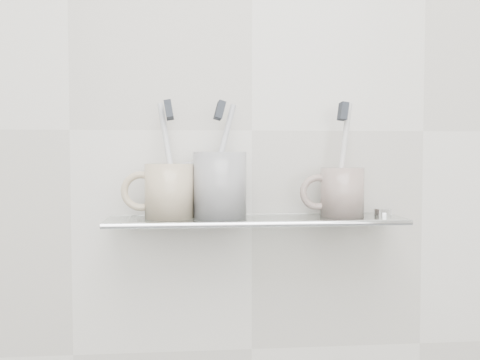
{
  "coord_description": "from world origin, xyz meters",
  "views": [
    {
      "loc": [
        -0.11,
        0.14,
        1.21
      ],
      "look_at": [
        -0.03,
        1.04,
        1.16
      ],
      "focal_mm": 40.0,
      "sensor_mm": 36.0,
      "label": 1
    }
  ],
  "objects": [
    {
      "name": "bracket_left",
      "position": [
        -0.21,
        1.09,
        1.09
      ],
      "size": [
        0.02,
        0.03,
        0.02
      ],
      "primitive_type": "cylinder",
      "rotation": [
        1.57,
        0.0,
        0.0
      ],
      "color": "silver",
      "rests_on": "wall_back"
    },
    {
      "name": "bristles_left",
      "position": [
        -0.15,
        1.04,
        1.28
      ],
      "size": [
        0.02,
        0.03,
        0.04
      ],
      "primitive_type": "cube",
      "rotation": [
        -0.22,
        -0.16,
        0.02
      ],
      "color": "#272B32",
      "rests_on": "toothbrush_left"
    },
    {
      "name": "bracket_right",
      "position": [
        0.21,
        1.09,
        1.09
      ],
      "size": [
        0.02,
        0.03,
        0.02
      ],
      "primitive_type": "cylinder",
      "rotation": [
        1.57,
        0.0,
        0.0
      ],
      "color": "silver",
      "rests_on": "wall_back"
    },
    {
      "name": "mug_left_handle",
      "position": [
        -0.19,
        1.04,
        1.15
      ],
      "size": [
        0.07,
        0.01,
        0.07
      ],
      "primitive_type": "torus",
      "rotation": [
        1.57,
        0.0,
        0.0
      ],
      "color": "beige",
      "rests_on": "mug_left"
    },
    {
      "name": "toothbrush_center",
      "position": [
        -0.06,
        1.04,
        1.2
      ],
      "size": [
        0.06,
        0.04,
        0.19
      ],
      "primitive_type": "cylinder",
      "rotation": [
        -0.14,
        0.28,
        0.09
      ],
      "color": "#B6B7BB",
      "rests_on": "mug_center"
    },
    {
      "name": "bristles_right",
      "position": [
        0.15,
        1.04,
        1.28
      ],
      "size": [
        0.02,
        0.02,
        0.03
      ],
      "primitive_type": "cube",
      "rotation": [
        -0.07,
        0.14,
        0.03
      ],
      "color": "#272B32",
      "rests_on": "toothbrush_right"
    },
    {
      "name": "mug_right",
      "position": [
        0.15,
        1.04,
        1.14
      ],
      "size": [
        0.1,
        0.1,
        0.08
      ],
      "primitive_type": "cylinder",
      "rotation": [
        0.0,
        0.0,
        -0.41
      ],
      "color": "silver",
      "rests_on": "shelf_glass"
    },
    {
      "name": "shelf_glass",
      "position": [
        0.0,
        1.04,
        1.1
      ],
      "size": [
        0.5,
        0.12,
        0.01
      ],
      "primitive_type": "cube",
      "color": "silver",
      "rests_on": "wall_back"
    },
    {
      "name": "shelf_rail",
      "position": [
        0.0,
        0.98,
        1.1
      ],
      "size": [
        0.5,
        0.01,
        0.01
      ],
      "primitive_type": "cylinder",
      "rotation": [
        0.0,
        1.57,
        0.0
      ],
      "color": "silver",
      "rests_on": "shelf_glass"
    },
    {
      "name": "chrome_cap",
      "position": [
        0.22,
        1.04,
        1.11
      ],
      "size": [
        0.03,
        0.03,
        0.01
      ],
      "primitive_type": "cylinder",
      "color": "silver",
      "rests_on": "shelf_glass"
    },
    {
      "name": "mug_left",
      "position": [
        -0.15,
        1.04,
        1.15
      ],
      "size": [
        0.1,
        0.1,
        0.09
      ],
      "primitive_type": "cylinder",
      "rotation": [
        0.0,
        0.0,
        0.34
      ],
      "color": "beige",
      "rests_on": "shelf_glass"
    },
    {
      "name": "toothbrush_right",
      "position": [
        0.15,
        1.04,
        1.2
      ],
      "size": [
        0.04,
        0.03,
        0.19
      ],
      "primitive_type": "cylinder",
      "rotation": [
        -0.07,
        0.14,
        0.03
      ],
      "color": "silver",
      "rests_on": "mug_right"
    },
    {
      "name": "toothbrush_left",
      "position": [
        -0.15,
        1.04,
        1.2
      ],
      "size": [
        0.04,
        0.05,
        0.19
      ],
      "primitive_type": "cylinder",
      "rotation": [
        -0.22,
        -0.16,
        0.02
      ],
      "color": "silver",
      "rests_on": "mug_left"
    },
    {
      "name": "wall_back",
      "position": [
        0.0,
        1.1,
        1.25
      ],
      "size": [
        2.5,
        0.0,
        2.5
      ],
      "primitive_type": "plane",
      "rotation": [
        1.57,
        0.0,
        0.0
      ],
      "color": "silver",
      "rests_on": "ground"
    },
    {
      "name": "bristles_center",
      "position": [
        -0.06,
        1.04,
        1.28
      ],
      "size": [
        0.02,
        0.03,
        0.03
      ],
      "primitive_type": "cube",
      "rotation": [
        -0.14,
        0.28,
        0.09
      ],
      "color": "#272B32",
      "rests_on": "toothbrush_center"
    },
    {
      "name": "mug_right_handle",
      "position": [
        0.11,
        1.04,
        1.14
      ],
      "size": [
        0.06,
        0.01,
        0.06
      ],
      "primitive_type": "torus",
      "rotation": [
        1.57,
        0.0,
        0.0
      ],
      "color": "silver",
      "rests_on": "mug_right"
    },
    {
      "name": "mug_center_handle",
      "position": [
        -0.11,
        1.04,
        1.16
      ],
      "size": [
        0.08,
        0.01,
        0.08
      ],
      "primitive_type": "torus",
      "rotation": [
        1.57,
        0.0,
        0.0
      ],
      "color": "white",
      "rests_on": "mug_center"
    },
    {
      "name": "mug_center",
      "position": [
        -0.06,
        1.04,
        1.16
      ],
      "size": [
        0.1,
        0.1,
        0.11
      ],
      "primitive_type": "cylinder",
      "rotation": [
        0.0,
        0.0,
        0.11
      ],
      "color": "white",
      "rests_on": "shelf_glass"
    }
  ]
}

